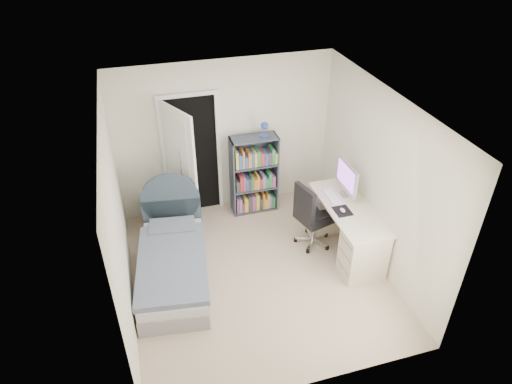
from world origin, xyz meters
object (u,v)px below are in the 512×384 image
object	(u,v)px
office_chair	(311,213)
bed	(173,262)
desk	(346,226)
bookcase	(254,177)
floor_lamp	(186,197)
nightstand	(154,203)

from	to	relation	value
office_chair	bed	bearing A→B (deg)	-176.33
bed	desk	xyz separation A→B (m)	(2.51, -0.10, 0.15)
desk	bookcase	bearing A→B (deg)	126.30
floor_lamp	desk	distance (m)	2.45
bed	desk	bearing A→B (deg)	-2.35
bookcase	office_chair	world-z (taller)	bookcase
bed	floor_lamp	size ratio (longest dim) A/B	1.38
bed	office_chair	world-z (taller)	bed
bookcase	office_chair	bearing A→B (deg)	-64.97
bed	office_chair	size ratio (longest dim) A/B	1.87
bookcase	office_chair	size ratio (longest dim) A/B	1.49
floor_lamp	bookcase	size ratio (longest dim) A/B	0.91
desk	bed	bearing A→B (deg)	177.65
bed	nightstand	size ratio (longest dim) A/B	3.53
nightstand	floor_lamp	size ratio (longest dim) A/B	0.39
nightstand	office_chair	distance (m)	2.49
desk	office_chair	size ratio (longest dim) A/B	1.46
bed	floor_lamp	distance (m)	1.16
nightstand	bookcase	world-z (taller)	bookcase
nightstand	bookcase	size ratio (longest dim) A/B	0.36
floor_lamp	office_chair	bearing A→B (deg)	-28.94
bookcase	desk	bearing A→B (deg)	-53.70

